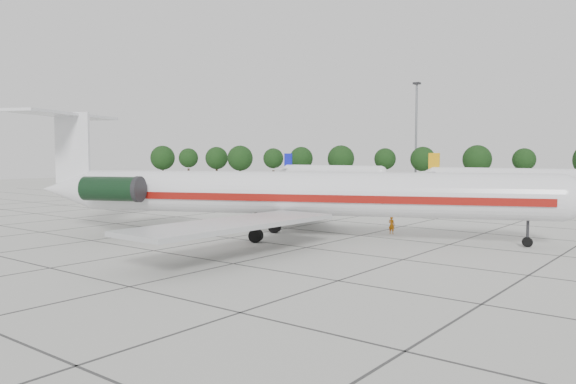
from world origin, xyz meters
name	(u,v)px	position (x,y,z in m)	size (l,w,h in m)	color
ground	(288,228)	(0.00, 0.00, 0.00)	(260.00, 260.00, 0.00)	beige
apron_joints	(367,215)	(0.00, 15.00, 0.01)	(170.00, 170.00, 0.02)	#383838
main_airliner	(273,192)	(2.79, -5.56, 3.86)	(44.58, 33.48, 10.92)	silver
ground_crew	(392,225)	(9.63, 2.63, 0.80)	(0.59, 0.38, 1.61)	#BB610B
bg_airliner_b	(331,172)	(-43.64, 73.11, 2.91)	(28.24, 27.20, 7.40)	silver
bg_airliner_c	(499,176)	(-1.75, 68.75, 2.91)	(28.24, 27.20, 7.40)	silver
tree_line	(477,159)	(-11.68, 85.00, 5.98)	(249.86, 8.44, 10.22)	#332114
floodlight_mast	(416,126)	(-30.00, 92.00, 14.28)	(1.60, 1.60, 25.45)	slate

